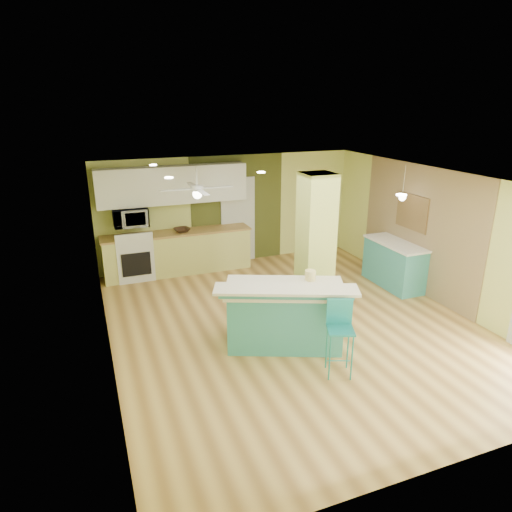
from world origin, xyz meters
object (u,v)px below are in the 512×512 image
Objects in this scene: peninsula at (284,314)px; canister at (310,275)px; fruit_bowl at (182,230)px; bar_stool at (340,325)px; side_counter at (394,264)px.

canister reaches higher than peninsula.
peninsula is 3.79m from fruit_bowl.
bar_stool is 3.62m from side_counter.
canister is (0.11, 1.12, 0.32)m from bar_stool.
fruit_bowl is at bearing 109.91° from canister.
side_counter is (3.11, 1.38, -0.05)m from peninsula.
bar_stool is at bearing -95.66° from canister.
peninsula is 13.24× the size of canister.
peninsula is at bearing 132.72° from bar_stool.
fruit_bowl is at bearing 125.68° from bar_stool.
peninsula reaches higher than side_counter.
side_counter is at bearing 46.62° from peninsula.
canister reaches higher than side_counter.
bar_stool is 0.75× the size of side_counter.
fruit_bowl is 2.07× the size of canister.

